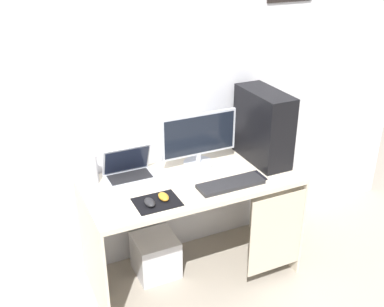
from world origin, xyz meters
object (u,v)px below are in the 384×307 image
keyboard (231,184)px  subwoofer (156,255)px  pc_tower (263,126)px  laptop (129,172)px  mouse_left (164,197)px  speaker (92,169)px  monitor (199,139)px  mouse_right (150,202)px  cell_phone (257,176)px

keyboard → subwoofer: (-0.41, 0.30, -0.62)m
pc_tower → laptop: bearing=172.1°
laptop → mouse_left: bearing=-74.2°
speaker → mouse_left: 0.50m
pc_tower → keyboard: 0.50m
laptop → monitor: bearing=-1.6°
pc_tower → speaker: size_ratio=2.56×
pc_tower → mouse_right: 0.96m
pc_tower → speaker: (-1.13, 0.16, -0.15)m
pc_tower → laptop: 0.93m
speaker → mouse_left: speaker is taller
pc_tower → mouse_left: pc_tower is taller
keyboard → cell_phone: 0.21m
monitor → mouse_left: (-0.39, -0.33, -0.16)m
mouse_right → cell_phone: 0.75m
laptop → keyboard: laptop is taller
laptop → mouse_left: laptop is taller
monitor → speaker: size_ratio=2.77×
monitor → speaker: monitor is taller
monitor → subwoofer: (-0.36, -0.05, -0.79)m
pc_tower → subwoofer: bearing=175.6°
mouse_left → subwoofer: bearing=83.3°
speaker → subwoofer: 0.80m
mouse_left → cell_phone: size_ratio=0.74×
speaker → mouse_right: speaker is taller
laptop → subwoofer: (0.13, -0.07, -0.65)m
monitor → mouse_left: size_ratio=5.50×
subwoofer → pc_tower: bearing=-4.4°
speaker → mouse_left: (0.32, -0.38, -0.07)m
mouse_right → laptop: bearing=90.2°
monitor → pc_tower: bearing=-14.9°
laptop → mouse_left: 0.35m
monitor → cell_phone: monitor is taller
pc_tower → monitor: bearing=165.1°
cell_phone → mouse_right: bearing=-177.4°
laptop → cell_phone: (0.75, -0.33, -0.04)m
keyboard → cell_phone: (0.21, 0.03, -0.01)m
keyboard → subwoofer: size_ratio=1.47×
keyboard → laptop: bearing=146.0°
monitor → speaker: 0.72m
keyboard → monitor: bearing=98.1°
monitor → subwoofer: bearing=-171.7°
pc_tower → mouse_left: bearing=-165.1°
mouse_left → cell_phone: mouse_left is taller
pc_tower → cell_phone: size_ratio=3.76×
pc_tower → monitor: pc_tower is taller
monitor → laptop: 0.51m
monitor → mouse_left: 0.53m
monitor → mouse_left: bearing=-139.9°
speaker → keyboard: 0.86m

